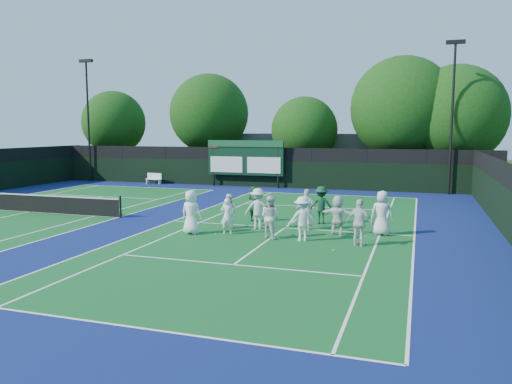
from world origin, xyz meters
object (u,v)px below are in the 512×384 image
(scoreboard, at_px, (245,158))
(bench, at_px, (154,178))
(coach_left, at_px, (254,204))
(tennis_net, at_px, (29,203))

(scoreboard, distance_m, bench, 7.89)
(bench, height_order, coach_left, coach_left)
(tennis_net, distance_m, coach_left, 12.26)
(scoreboard, height_order, bench, scoreboard)
(tennis_net, bearing_deg, coach_left, 5.01)
(scoreboard, xyz_separation_m, tennis_net, (-6.99, -14.59, -1.70))
(tennis_net, bearing_deg, bench, 92.84)
(tennis_net, relative_size, bench, 7.98)
(scoreboard, relative_size, coach_left, 3.54)
(scoreboard, distance_m, coach_left, 14.55)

